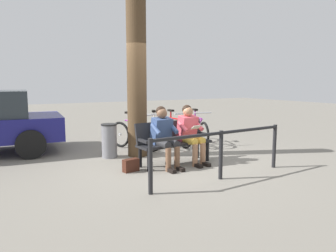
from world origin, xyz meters
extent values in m
plane|color=slate|center=(0.00, 0.00, 0.00)|extent=(40.00, 40.00, 0.00)
cube|color=black|center=(-0.09, 0.07, 0.42)|extent=(1.63, 0.57, 0.05)
cube|color=black|center=(-0.07, -0.12, 0.66)|extent=(1.61, 0.27, 0.42)
cube|color=black|center=(-0.84, 0.00, 0.56)|extent=(0.09, 0.40, 0.05)
cube|color=black|center=(0.67, 0.13, 0.56)|extent=(0.09, 0.40, 0.05)
cylinder|color=black|center=(-0.82, 0.18, 0.20)|extent=(0.07, 0.07, 0.40)
cylinder|color=black|center=(0.62, 0.30, 0.20)|extent=(0.07, 0.07, 0.40)
cylinder|color=black|center=(-0.79, -0.16, 0.20)|extent=(0.07, 0.07, 0.40)
cylinder|color=black|center=(0.64, -0.04, 0.20)|extent=(0.07, 0.07, 0.40)
cube|color=#D84C59|center=(-0.40, 0.02, 0.71)|extent=(0.40, 0.34, 0.55)
sphere|color=#A87554|center=(-0.40, 0.04, 1.06)|extent=(0.21, 0.21, 0.21)
sphere|color=black|center=(-0.40, 0.01, 1.10)|extent=(0.20, 0.20, 0.20)
cylinder|color=gold|center=(-0.52, 0.21, 0.49)|extent=(0.18, 0.41, 0.15)
cylinder|color=#A87554|center=(-0.54, 0.41, 0.23)|extent=(0.11, 0.11, 0.45)
cube|color=black|center=(-0.54, 0.51, 0.04)|extent=(0.11, 0.23, 0.07)
cylinder|color=#D84C59|center=(-0.61, 0.12, 0.77)|extent=(0.11, 0.31, 0.23)
cylinder|color=gold|center=(-0.32, 0.23, 0.49)|extent=(0.18, 0.41, 0.15)
cylinder|color=#A87554|center=(-0.34, 0.43, 0.23)|extent=(0.11, 0.11, 0.45)
cube|color=black|center=(-0.34, 0.53, 0.04)|extent=(0.11, 0.23, 0.07)
cylinder|color=#D84C59|center=(-0.21, 0.16, 0.77)|extent=(0.11, 0.31, 0.23)
cube|color=silver|center=(-0.43, 0.32, 0.77)|extent=(0.21, 0.14, 0.09)
cube|color=#334772|center=(0.23, 0.07, 0.71)|extent=(0.40, 0.34, 0.55)
sphere|color=brown|center=(0.23, 0.09, 1.06)|extent=(0.21, 0.21, 0.21)
sphere|color=black|center=(0.24, 0.06, 1.10)|extent=(0.20, 0.20, 0.20)
cylinder|color=#262628|center=(0.12, 0.26, 0.49)|extent=(0.18, 0.41, 0.15)
cylinder|color=brown|center=(0.10, 0.46, 0.23)|extent=(0.11, 0.11, 0.45)
cube|color=black|center=(0.09, 0.56, 0.04)|extent=(0.11, 0.23, 0.07)
cylinder|color=#334772|center=(0.03, 0.18, 0.77)|extent=(0.11, 0.31, 0.23)
cylinder|color=#262628|center=(0.32, 0.28, 0.49)|extent=(0.18, 0.41, 0.15)
cylinder|color=brown|center=(0.30, 0.48, 0.23)|extent=(0.11, 0.11, 0.45)
cube|color=black|center=(0.29, 0.58, 0.04)|extent=(0.11, 0.23, 0.07)
cylinder|color=#334772|center=(0.42, 0.21, 0.77)|extent=(0.11, 0.31, 0.23)
cube|color=#3F1E14|center=(0.92, 0.15, 0.12)|extent=(0.32, 0.19, 0.24)
cylinder|color=#4C3823|center=(0.28, -1.00, 1.75)|extent=(0.44, 0.44, 3.51)
cylinder|color=slate|center=(0.90, -1.14, 0.36)|extent=(0.33, 0.33, 0.72)
cylinder|color=black|center=(0.90, -1.14, 0.74)|extent=(0.35, 0.35, 0.03)
torus|color=black|center=(-1.60, -1.05, 0.33)|extent=(0.22, 0.65, 0.66)
cylinder|color=silver|center=(-1.60, -1.05, 0.33)|extent=(0.06, 0.07, 0.06)
torus|color=black|center=(-1.85, -2.04, 0.33)|extent=(0.22, 0.65, 0.66)
cylinder|color=silver|center=(-1.85, -2.04, 0.33)|extent=(0.06, 0.07, 0.06)
cylinder|color=#8C268C|center=(-1.72, -1.55, 0.71)|extent=(0.20, 0.62, 0.04)
cylinder|color=#8C268C|center=(-1.71, -1.47, 0.51)|extent=(0.19, 0.59, 0.43)
cylinder|color=#8C268C|center=(-1.77, -1.73, 0.63)|extent=(0.04, 0.04, 0.55)
cube|color=black|center=(-1.77, -1.73, 0.91)|extent=(0.14, 0.24, 0.05)
cylinder|color=#B2B2B7|center=(-1.62, -1.15, 0.88)|extent=(0.47, 0.15, 0.03)
torus|color=black|center=(-1.09, -1.15, 0.33)|extent=(0.08, 0.66, 0.66)
cylinder|color=silver|center=(-1.09, -1.15, 0.33)|extent=(0.05, 0.06, 0.06)
torus|color=black|center=(-1.06, -2.17, 0.33)|extent=(0.08, 0.66, 0.66)
cylinder|color=silver|center=(-1.06, -2.17, 0.33)|extent=(0.05, 0.06, 0.06)
cylinder|color=#B71414|center=(-1.07, -1.66, 0.71)|extent=(0.05, 0.63, 0.04)
cylinder|color=#B71414|center=(-1.08, -1.58, 0.51)|extent=(0.05, 0.60, 0.43)
cylinder|color=#B71414|center=(-1.07, -1.85, 0.63)|extent=(0.04, 0.04, 0.55)
cube|color=black|center=(-1.07, -1.85, 0.91)|extent=(0.10, 0.22, 0.05)
cylinder|color=#B2B2B7|center=(-1.08, -1.25, 0.88)|extent=(0.48, 0.04, 0.03)
torus|color=black|center=(-0.33, -1.26, 0.33)|extent=(0.30, 0.64, 0.66)
cylinder|color=silver|center=(-0.33, -1.26, 0.33)|extent=(0.07, 0.07, 0.06)
torus|color=black|center=(-0.70, -2.20, 0.33)|extent=(0.30, 0.64, 0.66)
cylinder|color=silver|center=(-0.70, -2.20, 0.33)|extent=(0.07, 0.07, 0.06)
cylinder|color=silver|center=(-0.52, -1.73, 0.71)|extent=(0.27, 0.60, 0.04)
cylinder|color=silver|center=(-0.49, -1.65, 0.51)|extent=(0.26, 0.57, 0.43)
cylinder|color=silver|center=(-0.58, -1.90, 0.63)|extent=(0.04, 0.04, 0.55)
cube|color=black|center=(-0.58, -1.90, 0.91)|extent=(0.17, 0.24, 0.05)
cylinder|color=#B2B2B7|center=(-0.36, -1.35, 0.88)|extent=(0.46, 0.21, 0.03)
torus|color=black|center=(-0.14, -1.18, 0.33)|extent=(0.33, 0.62, 0.66)
cylinder|color=silver|center=(-0.14, -1.18, 0.33)|extent=(0.07, 0.08, 0.06)
torus|color=black|center=(0.28, -2.10, 0.33)|extent=(0.33, 0.62, 0.66)
cylinder|color=silver|center=(0.28, -2.10, 0.33)|extent=(0.07, 0.08, 0.06)
cylinder|color=#8C268C|center=(0.07, -1.64, 0.71)|extent=(0.30, 0.59, 0.04)
cylinder|color=#8C268C|center=(0.04, -1.57, 0.51)|extent=(0.29, 0.56, 0.43)
cylinder|color=#8C268C|center=(0.15, -1.81, 0.63)|extent=(0.04, 0.04, 0.55)
cube|color=black|center=(0.15, -1.81, 0.91)|extent=(0.17, 0.24, 0.05)
cylinder|color=#B2B2B7|center=(-0.10, -1.27, 0.88)|extent=(0.45, 0.23, 0.03)
cylinder|color=black|center=(-1.65, 1.24, 0.42)|extent=(0.07, 0.07, 0.85)
cylinder|color=black|center=(-0.25, 1.34, 0.42)|extent=(0.07, 0.07, 0.85)
cylinder|color=black|center=(1.14, 1.44, 0.42)|extent=(0.07, 0.07, 0.85)
cylinder|color=black|center=(-0.25, 1.34, 0.81)|extent=(2.79, 0.25, 0.06)
cylinder|color=black|center=(2.44, -1.86, 0.32)|extent=(0.66, 0.28, 0.64)
cylinder|color=black|center=(2.28, -3.66, 0.32)|extent=(0.66, 0.28, 0.64)
camera|label=1|loc=(3.18, 5.64, 1.68)|focal=34.50mm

